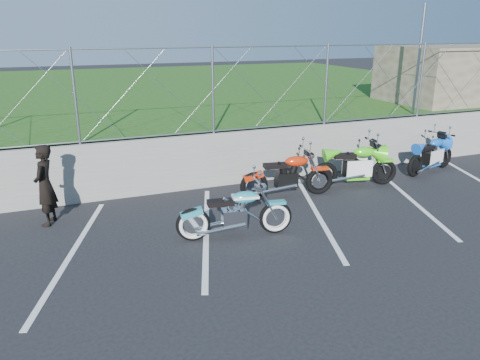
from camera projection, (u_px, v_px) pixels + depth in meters
name	position (u px, v px, depth m)	size (l,w,h in m)	color
ground	(224.00, 253.00, 7.97)	(90.00, 90.00, 0.00)	black
retaining_wall	(173.00, 164.00, 10.87)	(30.00, 0.22, 1.30)	slate
grass_field	(117.00, 103.00, 19.72)	(30.00, 20.00, 1.30)	#1E4713
stone_building	(461.00, 73.00, 15.81)	(5.00, 3.00, 1.80)	brown
chain_link_fence	(170.00, 92.00, 10.36)	(28.00, 0.03, 2.00)	gray
sign_pole	(419.00, 60.00, 13.06)	(0.08, 0.08, 3.00)	gray
parking_lines	(264.00, 221.00, 9.27)	(18.29, 4.31, 0.01)	silver
cruiser_turquoise	(236.00, 215.00, 8.48)	(2.15, 0.68, 1.07)	black
naked_orange	(289.00, 177.00, 10.51)	(2.18, 0.74, 1.09)	black
sportbike_green	(356.00, 167.00, 11.22)	(2.12, 0.75, 1.11)	black
sportbike_blue	(432.00, 156.00, 12.35)	(1.92, 0.75, 1.02)	black
person_standing	(45.00, 185.00, 8.94)	(0.58, 0.38, 1.59)	black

